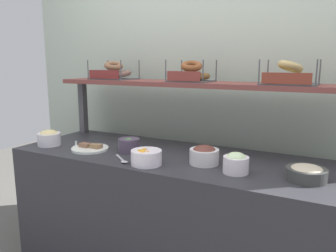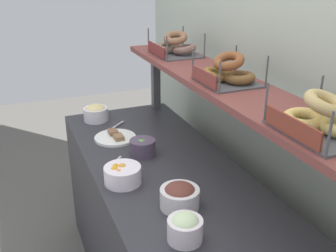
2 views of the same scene
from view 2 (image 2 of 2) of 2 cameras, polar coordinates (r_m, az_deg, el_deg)
back_wall at (r=2.00m, az=15.42°, el=4.76°), size 3.19×0.06×2.40m
deli_counter at (r=2.12m, az=0.61°, el=-17.26°), size 1.99×0.70×0.85m
shelf_riser_left at (r=2.70m, az=-1.78°, el=6.76°), size 0.05×0.05×0.40m
upper_shelf at (r=1.83m, az=8.57°, el=5.81°), size 1.95×0.32×0.03m
bowl_veggie_mix at (r=2.06m, az=-3.70°, el=-3.02°), size 0.13×0.13×0.09m
bowl_chocolate_spread at (r=1.64m, az=1.70°, el=-10.05°), size 0.16×0.16×0.11m
bowl_scallion_spread at (r=1.46m, az=2.48°, el=-14.44°), size 0.13×0.13×0.11m
bowl_egg_salad at (r=2.55m, az=-10.39°, el=1.90°), size 0.15×0.15×0.11m
bowl_fruit_salad at (r=1.82m, az=-6.63°, el=-6.95°), size 0.17×0.17×0.09m
serving_plate_white at (r=2.27m, az=-7.62°, el=-1.62°), size 0.24×0.24×0.04m
serving_spoon_near_plate at (r=1.96m, az=-8.15°, el=-5.89°), size 0.15×0.12×0.01m
serving_spoon_by_edge at (r=2.41m, az=-7.95°, el=-0.28°), size 0.13×0.14×0.01m
bagel_basket_poppy at (r=2.36m, az=0.98°, el=11.41°), size 0.31×0.27×0.14m
bagel_basket_cinnamon_raisin at (r=1.80m, az=8.56°, el=7.58°), size 0.28×0.26×0.14m
bagel_basket_plain at (r=1.33m, az=21.33°, el=0.91°), size 0.30×0.27×0.14m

